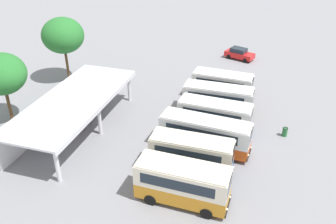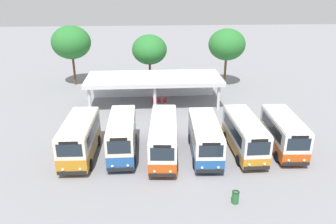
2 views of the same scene
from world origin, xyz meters
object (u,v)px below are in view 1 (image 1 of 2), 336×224
Objects in this scene: city_bus_middle_cream at (205,133)px; waiting_chair_middle_seat at (88,120)px; parked_car_flank at (239,54)px; city_bus_second_in_row at (192,154)px; city_bus_nearest_orange at (183,182)px; city_bus_far_end_green at (222,85)px; city_bus_fourth_amber at (215,115)px; litter_bin_apron at (285,132)px; waiting_chair_end_by_column at (82,126)px; waiting_chair_second_from_end at (84,123)px; city_bus_fifth_blue at (218,98)px.

city_bus_middle_cream reaches higher than waiting_chair_middle_seat.
city_bus_second_in_row is at bearing 179.20° from parked_car_flank.
city_bus_nearest_orange is 17.42m from city_bus_far_end_green.
city_bus_fourth_amber reaches higher than litter_bin_apron.
litter_bin_apron is (3.65, -18.99, -0.07)m from waiting_chair_middle_seat.
city_bus_middle_cream is at bearing -87.31° from waiting_chair_end_by_column.
city_bus_fourth_amber is 12.99m from waiting_chair_end_by_column.
city_bus_middle_cream is at bearing -90.55° from waiting_chair_second_from_end.
city_bus_nearest_orange is at bearing 179.68° from parked_car_flank.
city_bus_nearest_orange reaches higher than litter_bin_apron.
parked_car_flank is at bearing -1.22° from city_bus_far_end_green.
city_bus_nearest_orange is 13.93m from city_bus_fifth_blue.
city_bus_fifth_blue reaches higher than parked_car_flank.
city_bus_nearest_orange is 1.03× the size of city_bus_second_in_row.
litter_bin_apron is at bearing -42.37° from city_bus_second_in_row.
city_bus_middle_cream is 1.20× the size of city_bus_far_end_green.
city_bus_second_in_row is at bearing 175.43° from city_bus_fourth_amber.
waiting_chair_middle_seat is at bearing 100.88° from litter_bin_apron.
city_bus_second_in_row is at bearing 179.59° from city_bus_far_end_green.
city_bus_second_in_row is 3.50m from city_bus_middle_cream.
city_bus_second_in_row is 12.43m from waiting_chair_second_from_end.
waiting_chair_middle_seat is at bearing 86.21° from city_bus_middle_cream.
parked_car_flank is (12.95, -0.27, -0.88)m from city_bus_far_end_green.
city_bus_far_end_green is 9.41m from litter_bin_apron.
waiting_chair_second_from_end is (-10.33, 11.93, -1.19)m from city_bus_far_end_green.
parked_car_flank is at bearing -0.32° from city_bus_nearest_orange.
city_bus_second_in_row is at bearing 3.36° from city_bus_nearest_orange.
city_bus_far_end_green is at bearing 2.24° from city_bus_fifth_blue.
city_bus_second_in_row is 12.57m from waiting_chair_middle_seat.
city_bus_nearest_orange reaches higher than city_bus_fifth_blue.
waiting_chair_second_from_end is 19.55m from litter_bin_apron.
city_bus_second_in_row reaches higher than waiting_chair_end_by_column.
city_bus_nearest_orange is 8.10× the size of waiting_chair_end_by_column.
waiting_chair_end_by_column is 1.00× the size of waiting_chair_second_from_end.
city_bus_nearest_orange is at bearing 178.07° from city_bus_fourth_amber.
city_bus_far_end_green is 12.98m from parked_car_flank.
city_bus_second_in_row is at bearing -110.04° from waiting_chair_middle_seat.
city_bus_fourth_amber is 1.60× the size of parked_car_flank.
city_bus_middle_cream reaches higher than city_bus_fifth_blue.
city_bus_middle_cream is 9.56× the size of waiting_chair_end_by_column.
city_bus_nearest_orange reaches higher than waiting_chair_second_from_end.
litter_bin_apron is at bearing -160.08° from parked_car_flank.
litter_bin_apron is at bearing -77.19° from waiting_chair_second_from_end.
city_bus_nearest_orange is 7.74× the size of litter_bin_apron.
city_bus_fourth_amber is 12.65m from waiting_chair_middle_seat.
waiting_chair_second_from_end is (-23.28, 12.20, -0.30)m from parked_car_flank.
waiting_chair_second_from_end is (-3.37, 12.38, -1.17)m from city_bus_fourth_amber.
waiting_chair_end_by_column is 1.00× the size of waiting_chair_middle_seat.
waiting_chair_end_by_column is 19.62m from litter_bin_apron.
city_bus_middle_cream is at bearing 176.82° from city_bus_fourth_amber.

